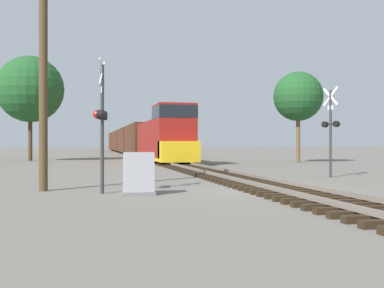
# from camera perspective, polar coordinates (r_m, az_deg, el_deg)

# --- Properties ---
(ground_plane) EXTENTS (400.00, 400.00, 0.00)m
(ground_plane) POSITION_cam_1_polar(r_m,az_deg,el_deg) (16.08, 10.68, -5.86)
(ground_plane) COLOR #666059
(rail_track_bed) EXTENTS (2.60, 160.00, 0.31)m
(rail_track_bed) POSITION_cam_1_polar(r_m,az_deg,el_deg) (16.07, 10.68, -5.38)
(rail_track_bed) COLOR black
(rail_track_bed) RESTS_ON ground
(freight_train) EXTENTS (2.90, 80.54, 4.63)m
(freight_train) POSITION_cam_1_polar(r_m,az_deg,el_deg) (71.25, -7.97, 0.43)
(freight_train) COLOR maroon
(freight_train) RESTS_ON ground
(crossing_signal_near) EXTENTS (0.50, 1.01, 4.44)m
(crossing_signal_near) POSITION_cam_1_polar(r_m,az_deg,el_deg) (15.17, -11.45, 3.27)
(crossing_signal_near) COLOR #333333
(crossing_signal_near) RESTS_ON ground
(crossing_signal_far) EXTENTS (0.59, 1.00, 4.42)m
(crossing_signal_far) POSITION_cam_1_polar(r_m,az_deg,el_deg) (22.98, 17.22, 2.13)
(crossing_signal_far) COLOR #333333
(crossing_signal_far) RESTS_ON ground
(relay_cabinet) EXTENTS (1.04, 0.62, 1.37)m
(relay_cabinet) POSITION_cam_1_polar(r_m,az_deg,el_deg) (14.53, -6.80, -3.82)
(relay_cabinet) COLOR slate
(relay_cabinet) RESTS_ON ground
(utility_pole) EXTENTS (1.80, 0.30, 9.45)m
(utility_pole) POSITION_cam_1_polar(r_m,az_deg,el_deg) (16.81, -18.37, 10.99)
(utility_pole) COLOR #4C3A23
(utility_pole) RESTS_ON ground
(tree_far_right) EXTENTS (4.29, 4.29, 7.90)m
(tree_far_right) POSITION_cam_1_polar(r_m,az_deg,el_deg) (40.33, 13.32, 5.87)
(tree_far_right) COLOR brown
(tree_far_right) RESTS_ON ground
(tree_mid_background) EXTENTS (6.31, 6.31, 9.98)m
(tree_mid_background) POSITION_cam_1_polar(r_m,az_deg,el_deg) (45.71, -19.86, 6.55)
(tree_mid_background) COLOR #473521
(tree_mid_background) RESTS_ON ground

